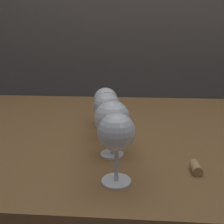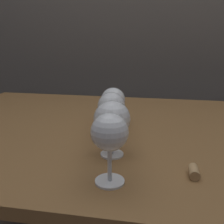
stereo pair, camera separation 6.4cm
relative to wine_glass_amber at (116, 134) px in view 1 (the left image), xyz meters
The scene contains 6 objects.
dining_table 0.39m from the wine_glass_amber, 79.26° to the left, with size 1.57×0.90×0.70m.
wine_glass_amber is the anchor object (origin of this frame).
wine_glass_empty 0.13m from the wine_glass_amber, 98.09° to the left, with size 0.09×0.09×0.14m.
wine_glass_port 0.26m from the wine_glass_amber, 99.52° to the left, with size 0.08×0.08×0.14m.
wine_glass_rose 0.37m from the wine_glass_amber, 98.91° to the left, with size 0.08×0.08×0.13m.
cork 0.21m from the wine_glass_amber, 17.76° to the left, with size 0.02×0.02×0.04m, color tan.
Camera 1 is at (-0.04, -0.82, 1.00)m, focal length 42.42 mm.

